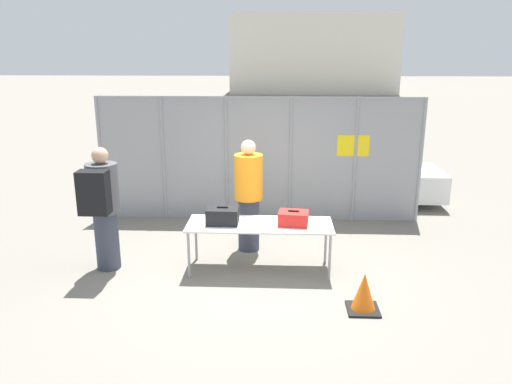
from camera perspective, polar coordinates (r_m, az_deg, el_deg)
ground_plane at (r=7.50m, az=-0.56°, el=-9.40°), size 120.00×120.00×0.00m
fence_section at (r=9.53m, az=0.36°, el=4.00°), size 6.19×0.07×2.38m
inspection_table at (r=7.40m, az=0.43°, el=-4.00°), size 2.15×0.77×0.73m
suitcase_black at (r=7.37m, az=-3.83°, el=-2.72°), size 0.47×0.35×0.26m
suitcase_red at (r=7.33m, az=4.30°, el=-3.01°), size 0.46×0.37×0.22m
traveler_hooded at (r=7.63m, az=-17.14°, el=-1.40°), size 0.46×0.72×1.87m
security_worker_near at (r=8.09m, az=-0.85°, el=-0.26°), size 0.46×0.46×1.84m
utility_trailer at (r=11.15m, az=13.30°, el=0.97°), size 3.67×2.04×0.73m
distant_hangar at (r=44.79m, az=6.17°, el=15.46°), size 12.63×13.53×5.89m
traffic_cone at (r=6.58m, az=12.22°, el=-11.29°), size 0.41×0.41×0.51m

